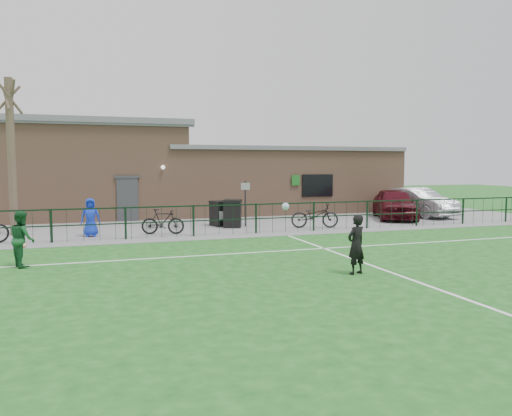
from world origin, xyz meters
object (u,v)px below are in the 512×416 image
object	(u,v)px
wheelie_bin_right	(233,214)
spectator_child	(90,217)
bare_tree	(11,157)
bicycle_e	(315,215)
ball_ground	(24,245)
outfield_player	(22,239)
sign_post	(245,204)
car_maroon	(394,204)
car_silver	(417,202)
bicycle_d	(163,222)
wheelie_bin_left	(220,214)

from	to	relation	value
wheelie_bin_right	spectator_child	bearing A→B (deg)	-149.93
bare_tree	bicycle_e	size ratio (longest dim) A/B	2.96
wheelie_bin_right	ball_ground	xyz separation A→B (m)	(-7.94, -2.98, -0.48)
outfield_player	ball_ground	size ratio (longest dim) A/B	7.75
sign_post	car_maroon	distance (m)	8.00
ball_ground	wheelie_bin_right	bearing A→B (deg)	20.60
wheelie_bin_right	car_silver	xyz separation A→B (m)	(10.50, 1.41, 0.19)
bare_tree	ball_ground	xyz separation A→B (m)	(0.70, -3.35, -2.90)
bare_tree	sign_post	bearing A→B (deg)	-1.14
bicycle_d	spectator_child	distance (m)	2.69
car_silver	ball_ground	world-z (taller)	car_silver
bare_tree	car_silver	xyz separation A→B (m)	(19.14, 1.04, -2.23)
sign_post	spectator_child	bearing A→B (deg)	-169.54
wheelie_bin_left	spectator_child	distance (m)	5.73
wheelie_bin_left	car_silver	world-z (taller)	car_silver
wheelie_bin_left	bicycle_e	bearing A→B (deg)	-46.52
wheelie_bin_right	outfield_player	bearing A→B (deg)	-120.59
bicycle_d	outfield_player	world-z (taller)	outfield_player
car_silver	outfield_player	world-z (taller)	car_silver
wheelie_bin_left	ball_ground	distance (m)	8.42
outfield_player	ball_ground	xyz separation A→B (m)	(-0.35, 3.20, -0.66)
sign_post	bicycle_e	xyz separation A→B (m)	(2.66, -1.49, -0.47)
bicycle_d	bicycle_e	size ratio (longest dim) A/B	0.81
wheelie_bin_left	ball_ground	size ratio (longest dim) A/B	5.24
car_maroon	bicycle_d	size ratio (longest dim) A/B	2.72
bicycle_d	bicycle_e	xyz separation A→B (m)	(6.47, -0.05, 0.04)
sign_post	bicycle_d	distance (m)	4.10
sign_post	ball_ground	bearing A→B (deg)	-159.72
sign_post	car_maroon	xyz separation A→B (m)	(7.98, 0.51, -0.23)
wheelie_bin_right	bicycle_d	size ratio (longest dim) A/B	0.67
bicycle_d	outfield_player	distance (m)	6.62
bicycle_e	spectator_child	bearing A→B (deg)	103.59
bare_tree	bicycle_e	xyz separation A→B (m)	(11.93, -1.68, -2.45)
wheelie_bin_left	car_silver	xyz separation A→B (m)	(10.88, 0.73, 0.24)
sign_post	bicycle_e	size ratio (longest dim) A/B	0.99
bicycle_e	car_silver	bearing A→B (deg)	-53.85
outfield_player	car_silver	bearing A→B (deg)	-87.53
wheelie_bin_right	spectator_child	distance (m)	5.93
wheelie_bin_right	sign_post	bearing A→B (deg)	36.46
wheelie_bin_right	car_maroon	bearing A→B (deg)	24.87
bare_tree	ball_ground	distance (m)	4.49
spectator_child	outfield_player	world-z (taller)	outfield_player
bicycle_e	outfield_player	world-z (taller)	outfield_player
bicycle_e	outfield_player	xyz separation A→B (m)	(-10.88, -4.87, 0.20)
sign_post	bicycle_e	bearing A→B (deg)	-29.33
spectator_child	car_silver	bearing A→B (deg)	9.06
car_maroon	ball_ground	distance (m)	16.97
wheelie_bin_right	bare_tree	bearing A→B (deg)	-162.21
bicycle_d	spectator_child	xyz separation A→B (m)	(-2.67, 0.24, 0.23)
wheelie_bin_right	bicycle_d	world-z (taller)	wheelie_bin_right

